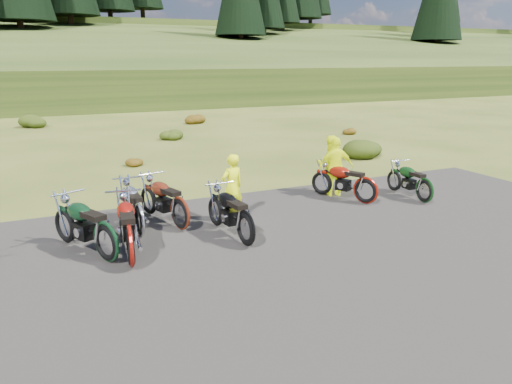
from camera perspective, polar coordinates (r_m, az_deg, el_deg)
name	(u,v)px	position (r m, az deg, el deg)	size (l,w,h in m)	color
ground	(243,250)	(10.34, -1.47, -6.66)	(300.00, 300.00, 0.00)	#3F4617
gravel_pad	(290,290)	(8.70, 3.89, -11.10)	(20.00, 12.00, 0.04)	black
hill_slope	(60,94)	(59.06, -21.54, 10.41)	(300.00, 46.00, 3.00)	#243612
hill_plateau	(38,76)	(118.94, -23.62, 12.10)	(300.00, 90.00, 9.17)	#243612
shrub_3	(34,119)	(30.91, -24.04, 7.59)	(1.56, 1.56, 0.92)	#25380E
shrub_4	(132,160)	(18.69, -13.96, 3.56)	(0.77, 0.77, 0.45)	#5C310B
shrub_5	(171,133)	(24.41, -9.74, 6.62)	(1.03, 1.03, 0.61)	#25380E
shrub_6	(194,117)	(30.26, -7.11, 8.49)	(1.30, 1.30, 0.77)	#5C310B
shrub_7	(364,145)	(20.28, 12.22, 5.23)	(1.56, 1.56, 0.92)	#25380E
shrub_8	(347,130)	(26.24, 10.33, 7.01)	(0.77, 0.77, 0.45)	#5C310B
motorcycle_1	(132,268)	(9.81, -13.99, -8.39)	(2.28, 0.76, 1.20)	maroon
motorcycle_2	(108,263)	(10.15, -16.55, -7.76)	(2.28, 0.76, 1.20)	black
motorcycle_3	(141,237)	(11.37, -13.03, -5.01)	(2.11, 0.70, 1.10)	silver
motorcycle_4	(181,230)	(11.60, -8.57, -4.37)	(2.18, 0.73, 1.14)	#571D0E
motorcycle_5	(246,247)	(10.53, -1.17, -6.26)	(2.14, 0.71, 1.12)	black
motorcycle_6	(365,205)	(13.77, 12.34, -1.41)	(2.07, 0.69, 1.08)	maroon
motorcycle_7	(423,203)	(14.30, 18.59, -1.25)	(1.91, 0.64, 1.00)	black
person_middle	(232,189)	(11.89, -2.74, 0.37)	(0.59, 0.39, 1.62)	#EAF90D
person_right_a	(329,165)	(14.61, 8.38, 3.08)	(0.80, 0.63, 1.65)	#EAF90D
person_right_b	(336,168)	(14.22, 9.12, 2.74)	(0.97, 0.41, 1.66)	#EAF90D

